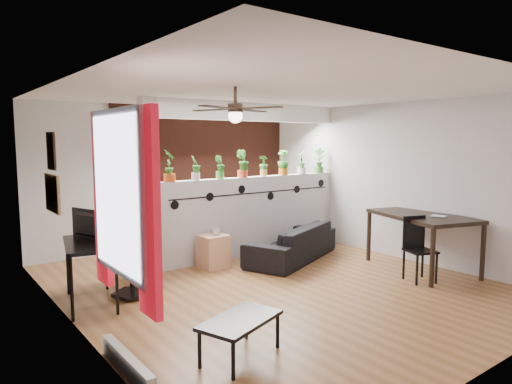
# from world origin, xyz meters

# --- Properties ---
(room_shell) EXTENTS (6.30, 7.10, 2.90)m
(room_shell) POSITION_xyz_m (0.00, 0.00, 1.30)
(room_shell) COLOR brown
(room_shell) RESTS_ON ground
(partition_wall) EXTENTS (3.60, 0.18, 1.35)m
(partition_wall) POSITION_xyz_m (0.80, 1.50, 0.68)
(partition_wall) COLOR #BCBCC1
(partition_wall) RESTS_ON ground
(ceiling_header) EXTENTS (3.60, 0.18, 0.30)m
(ceiling_header) POSITION_xyz_m (0.80, 1.50, 2.45)
(ceiling_header) COLOR white
(ceiling_header) RESTS_ON room_shell
(pier_column) EXTENTS (0.22, 0.20, 2.60)m
(pier_column) POSITION_xyz_m (-1.11, 1.50, 1.30)
(pier_column) COLOR #BCBCC1
(pier_column) RESTS_ON ground
(brick_panel) EXTENTS (3.90, 0.05, 2.60)m
(brick_panel) POSITION_xyz_m (0.80, 2.97, 1.30)
(brick_panel) COLOR #A74A30
(brick_panel) RESTS_ON ground
(vine_decal) EXTENTS (3.31, 0.01, 0.30)m
(vine_decal) POSITION_xyz_m (0.80, 1.40, 1.08)
(vine_decal) COLOR black
(vine_decal) RESTS_ON partition_wall
(window_assembly) EXTENTS (0.09, 1.30, 1.55)m
(window_assembly) POSITION_xyz_m (-2.56, -1.20, 1.51)
(window_assembly) COLOR white
(window_assembly) RESTS_ON room_shell
(baseboard_heater) EXTENTS (0.08, 1.00, 0.18)m
(baseboard_heater) POSITION_xyz_m (-2.54, -1.20, 0.09)
(baseboard_heater) COLOR beige
(baseboard_heater) RESTS_ON ground
(corkboard) EXTENTS (0.03, 0.60, 0.45)m
(corkboard) POSITION_xyz_m (-2.58, 0.95, 1.35)
(corkboard) COLOR olive
(corkboard) RESTS_ON room_shell
(framed_art) EXTENTS (0.03, 0.34, 0.44)m
(framed_art) POSITION_xyz_m (-2.58, 0.90, 1.85)
(framed_art) COLOR #8C7259
(framed_art) RESTS_ON room_shell
(ceiling_fan) EXTENTS (1.19, 1.19, 0.43)m
(ceiling_fan) POSITION_xyz_m (-0.80, -0.30, 2.31)
(ceiling_fan) COLOR black
(ceiling_fan) RESTS_ON room_shell
(potted_plant_0) EXTENTS (0.25, 0.29, 0.49)m
(potted_plant_0) POSITION_xyz_m (-0.78, 1.50, 1.61)
(potted_plant_0) COLOR #C44717
(potted_plant_0) RESTS_ON partition_wall
(potted_plant_1) EXTENTS (0.23, 0.21, 0.39)m
(potted_plant_1) POSITION_xyz_m (-0.33, 1.50, 1.56)
(potted_plant_1) COLOR silver
(potted_plant_1) RESTS_ON partition_wall
(potted_plant_2) EXTENTS (0.24, 0.23, 0.38)m
(potted_plant_2) POSITION_xyz_m (0.12, 1.50, 1.55)
(potted_plant_2) COLOR #36832F
(potted_plant_2) RESTS_ON partition_wall
(potted_plant_3) EXTENTS (0.30, 0.32, 0.47)m
(potted_plant_3) POSITION_xyz_m (0.57, 1.50, 1.60)
(potted_plant_3) COLOR #C94120
(potted_plant_3) RESTS_ON partition_wall
(potted_plant_4) EXTENTS (0.22, 0.22, 0.36)m
(potted_plant_4) POSITION_xyz_m (1.03, 1.50, 1.54)
(potted_plant_4) COLOR gold
(potted_plant_4) RESTS_ON partition_wall
(potted_plant_5) EXTENTS (0.30, 0.30, 0.46)m
(potted_plant_5) POSITION_xyz_m (1.48, 1.50, 1.59)
(potted_plant_5) COLOR #C66E17
(potted_plant_5) RESTS_ON partition_wall
(potted_plant_6) EXTENTS (0.29, 0.30, 0.45)m
(potted_plant_6) POSITION_xyz_m (1.93, 1.50, 1.59)
(potted_plant_6) COLOR white
(potted_plant_6) RESTS_ON partition_wall
(potted_plant_7) EXTENTS (0.32, 0.33, 0.48)m
(potted_plant_7) POSITION_xyz_m (2.38, 1.50, 1.60)
(potted_plant_7) COLOR #408D33
(potted_plant_7) RESTS_ON partition_wall
(sofa) EXTENTS (2.03, 1.41, 0.55)m
(sofa) POSITION_xyz_m (1.07, 0.79, 0.28)
(sofa) COLOR black
(sofa) RESTS_ON ground
(cube_shelf) EXTENTS (0.45, 0.40, 0.51)m
(cube_shelf) POSITION_xyz_m (-0.23, 1.16, 0.26)
(cube_shelf) COLOR tan
(cube_shelf) RESTS_ON ground
(cup) EXTENTS (0.17, 0.17, 0.11)m
(cup) POSITION_xyz_m (-0.18, 1.16, 0.57)
(cup) COLOR gray
(cup) RESTS_ON cube_shelf
(computer_desk) EXTENTS (0.77, 1.15, 0.77)m
(computer_desk) POSITION_xyz_m (-2.25, 0.68, 0.69)
(computer_desk) COLOR black
(computer_desk) RESTS_ON ground
(monitor) EXTENTS (0.36, 0.18, 0.20)m
(monitor) POSITION_xyz_m (-2.25, 0.83, 0.87)
(monitor) COLOR black
(monitor) RESTS_ON computer_desk
(office_chair) EXTENTS (0.53, 0.53, 1.02)m
(office_chair) POSITION_xyz_m (-1.75, 0.71, 0.45)
(office_chair) COLOR black
(office_chair) RESTS_ON ground
(dining_table) EXTENTS (1.38, 1.79, 0.86)m
(dining_table) POSITION_xyz_m (2.25, -0.85, 0.77)
(dining_table) COLOR black
(dining_table) RESTS_ON ground
(book) EXTENTS (0.19, 0.23, 0.02)m
(book) POSITION_xyz_m (2.15, -1.15, 0.87)
(book) COLOR gray
(book) RESTS_ON dining_table
(folding_chair) EXTENTS (0.48, 0.48, 0.91)m
(folding_chair) POSITION_xyz_m (1.75, -1.11, 0.54)
(folding_chair) COLOR black
(folding_chair) RESTS_ON ground
(coffee_table) EXTENTS (0.90, 0.68, 0.37)m
(coffee_table) POSITION_xyz_m (-1.60, -1.52, 0.33)
(coffee_table) COLOR black
(coffee_table) RESTS_ON ground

